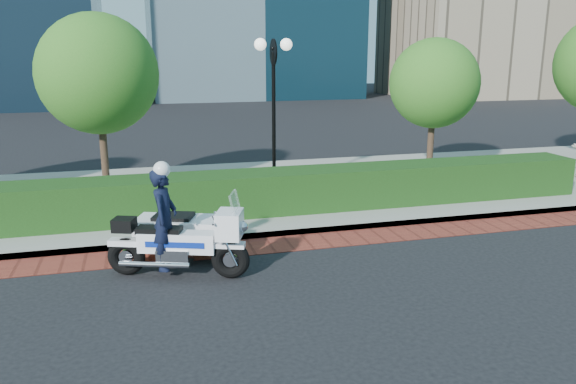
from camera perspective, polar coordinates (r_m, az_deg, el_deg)
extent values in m
plane|color=black|center=(10.66, 0.08, -8.04)|extent=(120.00, 120.00, 0.00)
cube|color=maroon|center=(12.02, -1.82, -5.42)|extent=(60.00, 1.00, 0.01)
cube|color=gray|center=(16.23, -5.51, -0.05)|extent=(60.00, 8.00, 0.15)
cube|color=black|center=(13.80, -3.86, -0.07)|extent=(18.00, 1.20, 1.00)
cylinder|color=black|center=(15.61, -1.41, 0.30)|extent=(0.30, 0.30, 0.30)
cylinder|color=black|center=(15.28, -1.45, 7.05)|extent=(0.10, 0.10, 3.70)
cylinder|color=black|center=(15.16, -1.49, 14.01)|extent=(0.04, 0.70, 0.70)
sphere|color=white|center=(15.09, -2.83, 14.75)|extent=(0.32, 0.32, 0.32)
sphere|color=white|center=(15.25, -0.18, 14.76)|extent=(0.32, 0.32, 0.32)
cylinder|color=#332319|center=(16.29, -18.15, 3.54)|extent=(0.20, 0.20, 2.17)
sphere|color=#206519|center=(16.07, -18.76, 11.29)|extent=(3.20, 3.20, 3.20)
cylinder|color=#332319|center=(18.66, 14.27, 4.68)|extent=(0.20, 0.20, 1.92)
sphere|color=#206519|center=(18.46, 14.63, 10.64)|extent=(2.80, 2.80, 2.80)
torus|color=black|center=(10.80, -16.09, -6.31)|extent=(0.74, 0.44, 0.71)
torus|color=black|center=(10.28, -5.86, -6.84)|extent=(0.74, 0.44, 0.71)
cube|color=white|center=(10.40, -11.18, -4.98)|extent=(1.43, 0.80, 0.37)
cube|color=silver|center=(10.50, -11.40, -6.30)|extent=(0.70, 0.61, 0.30)
cube|color=white|center=(10.07, -5.96, -3.29)|extent=(0.61, 0.70, 0.48)
cube|color=silver|center=(9.94, -5.40, -1.24)|extent=(0.31, 0.55, 0.43)
cube|color=black|center=(10.42, -12.95, -3.78)|extent=(0.87, 0.58, 0.11)
cube|color=black|center=(10.61, -16.31, -3.20)|extent=(0.47, 0.45, 0.24)
cube|color=white|center=(11.33, -10.96, -4.06)|extent=(1.83, 1.28, 0.59)
cube|color=black|center=(11.26, -11.56, -2.48)|extent=(0.89, 0.76, 0.09)
torus|color=black|center=(11.91, -10.74, -4.51)|extent=(0.56, 0.35, 0.54)
imported|color=black|center=(10.33, -12.44, -2.71)|extent=(0.65, 0.79, 1.86)
sphere|color=white|center=(10.11, -12.71, 2.21)|extent=(0.30, 0.30, 0.30)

